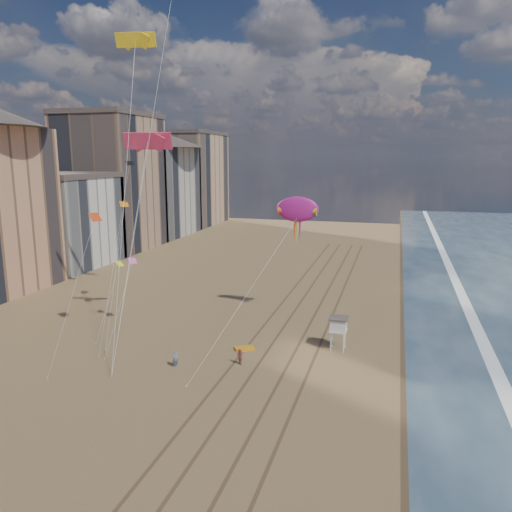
# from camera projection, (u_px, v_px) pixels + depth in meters

# --- Properties ---
(ground) EXTENTS (260.00, 260.00, 0.00)m
(ground) POSITION_uv_depth(u_px,v_px,m) (151.00, 493.00, 30.03)
(ground) COLOR brown
(ground) RESTS_ON ground
(wet_sand) EXTENTS (260.00, 260.00, 0.00)m
(wet_sand) POSITION_uv_depth(u_px,v_px,m) (437.00, 317.00, 62.69)
(wet_sand) COLOR #42301E
(wet_sand) RESTS_ON ground
(foam) EXTENTS (260.00, 260.00, 0.00)m
(foam) POSITION_uv_depth(u_px,v_px,m) (473.00, 320.00, 61.56)
(foam) COLOR white
(foam) RESTS_ON ground
(tracks) EXTENTS (7.68, 120.00, 0.01)m
(tracks) POSITION_uv_depth(u_px,v_px,m) (293.00, 331.00, 57.65)
(tracks) COLOR brown
(tracks) RESTS_ON ground
(buildings) EXTENTS (34.72, 131.35, 29.00)m
(buildings) POSITION_uv_depth(u_px,v_px,m) (97.00, 188.00, 101.46)
(buildings) COLOR #C6B284
(buildings) RESTS_ON ground
(lifeguard_stand) EXTENTS (1.96, 1.96, 3.53)m
(lifeguard_stand) POSITION_uv_depth(u_px,v_px,m) (338.00, 325.00, 51.70)
(lifeguard_stand) COLOR silver
(lifeguard_stand) RESTS_ON ground
(grounded_kite) EXTENTS (2.32, 2.05, 0.22)m
(grounded_kite) POSITION_uv_depth(u_px,v_px,m) (244.00, 348.00, 52.26)
(grounded_kite) COLOR orange
(grounded_kite) RESTS_ON ground
(show_kite) EXTENTS (5.20, 11.07, 25.16)m
(show_kite) POSITION_uv_depth(u_px,v_px,m) (297.00, 210.00, 59.50)
(show_kite) COLOR #A41977
(show_kite) RESTS_ON ground
(kite_flyer_a) EXTENTS (0.73, 0.71, 1.68)m
(kite_flyer_a) POSITION_uv_depth(u_px,v_px,m) (176.00, 359.00, 47.80)
(kite_flyer_a) COLOR slate
(kite_flyer_a) RESTS_ON ground
(kite_flyer_b) EXTENTS (0.96, 0.96, 1.57)m
(kite_flyer_b) POSITION_uv_depth(u_px,v_px,m) (240.00, 357.00, 48.30)
(kite_flyer_b) COLOR brown
(kite_flyer_b) RESTS_ON ground
(parafoils) EXTENTS (9.58, 6.15, 18.43)m
(parafoils) POSITION_uv_depth(u_px,v_px,m) (155.00, 50.00, 52.95)
(parafoils) COLOR black
(parafoils) RESTS_ON ground
(small_kites) EXTENTS (3.72, 8.94, 12.11)m
(small_kites) POSITION_uv_depth(u_px,v_px,m) (119.00, 217.00, 55.92)
(small_kites) COLOR red
(small_kites) RESTS_ON ground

